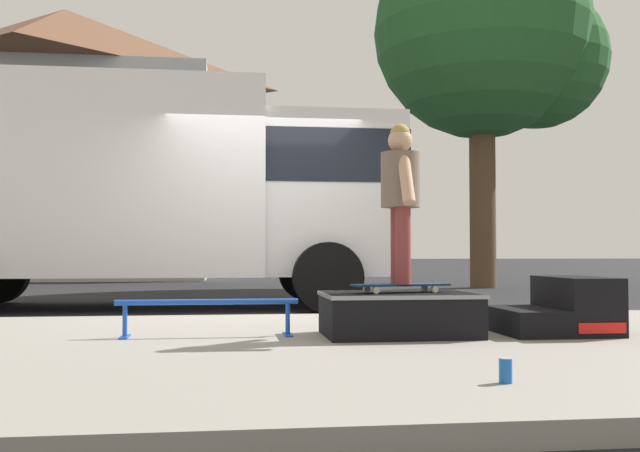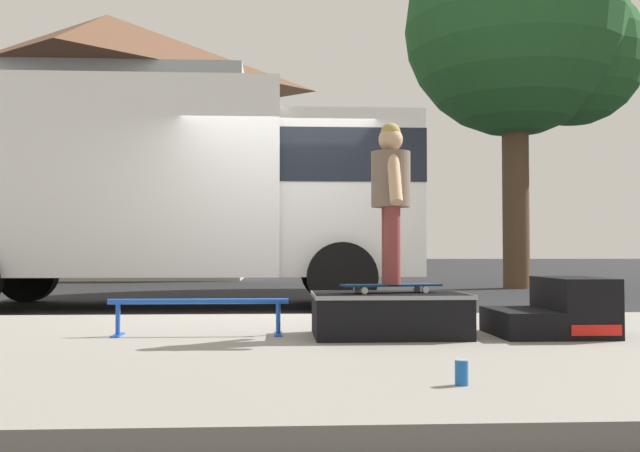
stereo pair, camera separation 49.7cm
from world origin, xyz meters
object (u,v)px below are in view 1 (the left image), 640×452
at_px(skater_kid, 400,189).
at_px(box_truck, 151,185).
at_px(skateboard, 401,285).
at_px(soda_can, 506,371).
at_px(skate_box, 399,313).
at_px(grind_rail, 208,309).
at_px(street_tree_main, 493,39).
at_px(kicker_ramp, 561,310).

relative_size(skater_kid, box_truck, 0.18).
distance_m(skateboard, soda_can, 2.13).
xyz_separation_m(skate_box, grind_rail, (-1.48, 0.15, 0.03)).
bearing_deg(street_tree_main, skate_box, -114.83).
distance_m(skate_box, box_truck, 5.54).
height_order(grind_rail, street_tree_main, street_tree_main).
relative_size(skate_box, kicker_ramp, 1.38).
bearing_deg(box_truck, grind_rail, -79.23).
distance_m(skateboard, box_truck, 5.49).
distance_m(skater_kid, street_tree_main, 11.40).
xyz_separation_m(skateboard, soda_can, (0.02, -2.11, -0.33)).
height_order(soda_can, street_tree_main, street_tree_main).
bearing_deg(skater_kid, soda_can, -89.43).
xyz_separation_m(grind_rail, skater_kid, (1.50, -0.13, 0.93)).
xyz_separation_m(grind_rail, skateboard, (1.50, -0.13, 0.18)).
relative_size(grind_rail, box_truck, 0.20).
bearing_deg(street_tree_main, skater_kid, -114.77).
relative_size(kicker_ramp, skater_kid, 0.68).
bearing_deg(kicker_ramp, skate_box, 179.98).
relative_size(box_truck, street_tree_main, 0.87).
relative_size(grind_rail, soda_can, 11.18).
bearing_deg(skateboard, grind_rail, 174.97).
height_order(skate_box, kicker_ramp, kicker_ramp).
height_order(grind_rail, skater_kid, skater_kid).
bearing_deg(kicker_ramp, skater_kid, 179.25).
height_order(grind_rail, box_truck, box_truck).
bearing_deg(street_tree_main, grind_rail, -122.05).
bearing_deg(skater_kid, grind_rail, 174.97).
relative_size(skate_box, soda_can, 9.41).
xyz_separation_m(skateboard, street_tree_main, (4.44, 9.63, 4.92)).
height_order(skateboard, box_truck, box_truck).
height_order(skateboard, skater_kid, skater_kid).
bearing_deg(skate_box, kicker_ramp, -0.02).
bearing_deg(grind_rail, box_truck, 100.77).
distance_m(skate_box, skateboard, 0.21).
bearing_deg(grind_rail, skater_kid, -5.03).
bearing_deg(street_tree_main, box_truck, -144.71).
bearing_deg(kicker_ramp, skateboard, 179.25).
relative_size(skate_box, skater_kid, 0.94).
height_order(grind_rail, skateboard, skateboard).
bearing_deg(skateboard, skater_kid, 0.00).
bearing_deg(skater_kid, street_tree_main, 65.23).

